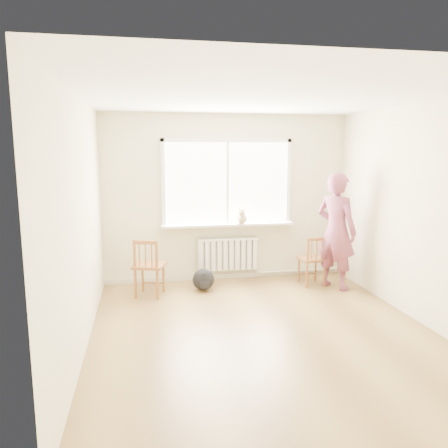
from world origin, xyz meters
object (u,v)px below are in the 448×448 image
person (336,231)px  cat (241,217)px  chair_right (313,261)px  chair_left (148,268)px  backpack (203,279)px

person → cat: person is taller
cat → chair_right: bearing=-11.2°
chair_left → person: size_ratio=0.48×
person → backpack: person is taller
person → chair_right: bearing=24.2°
cat → backpack: 1.18m
chair_left → backpack: (0.83, 0.15, -0.27)m
chair_right → cat: size_ratio=1.90×
person → backpack: (-2.03, 0.25, -0.73)m
chair_right → backpack: size_ratio=2.38×
person → cat: size_ratio=4.29×
person → backpack: 2.17m
chair_left → cat: cat is taller
chair_left → cat: 1.71m
chair_right → cat: (-1.06, 0.44, 0.66)m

